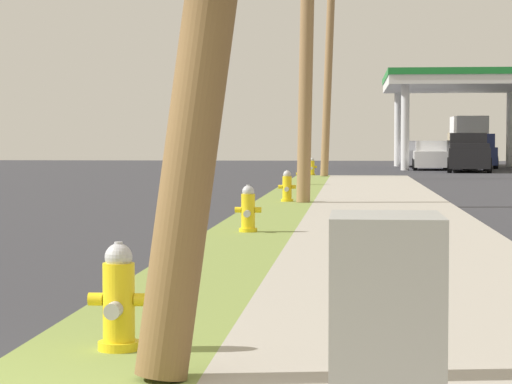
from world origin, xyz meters
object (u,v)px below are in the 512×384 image
(fire_hydrant_third, at_px, (287,188))
(car_white_by_near_pump, at_px, (431,157))
(fire_hydrant_nearest, at_px, (119,303))
(truck_tan_at_far_bay, at_px, (467,142))
(truck_black_at_forecourt, at_px, (468,154))
(truck_navy_on_apron, at_px, (475,152))
(fire_hydrant_second, at_px, (248,211))
(utility_pole_midground, at_px, (307,7))
(utility_cabinet, at_px, (386,335))
(fire_hydrant_fifth, at_px, (312,167))
(fire_hydrant_fourth, at_px, (302,175))
(car_silver_by_far_pump, at_px, (419,155))
(utility_pole_background, at_px, (329,47))

(fire_hydrant_third, relative_size, car_white_by_near_pump, 0.16)
(fire_hydrant_nearest, xyz_separation_m, truck_tan_at_far_bay, (8.90, 61.80, 1.04))
(fire_hydrant_nearest, xyz_separation_m, fire_hydrant_third, (0.05, 18.14, 0.00))
(car_white_by_near_pump, distance_m, truck_black_at_forecourt, 3.82)
(car_white_by_near_pump, height_order, truck_navy_on_apron, truck_navy_on_apron)
(fire_hydrant_second, height_order, fire_hydrant_third, same)
(utility_pole_midground, relative_size, utility_cabinet, 8.23)
(truck_navy_on_apron, bearing_deg, truck_tan_at_far_bay, 87.61)
(fire_hydrant_fifth, bearing_deg, fire_hydrant_fourth, -89.69)
(fire_hydrant_fifth, height_order, car_white_by_near_pump, car_white_by_near_pump)
(car_silver_by_far_pump, bearing_deg, truck_navy_on_apron, -44.45)
(fire_hydrant_second, distance_m, car_silver_by_far_pump, 48.90)
(fire_hydrant_second, xyz_separation_m, truck_navy_on_apron, (8.66, 45.61, 0.47))
(car_white_by_near_pump, height_order, truck_black_at_forecourt, truck_black_at_forecourt)
(truck_tan_at_far_bay, bearing_deg, car_silver_by_far_pump, -132.20)
(utility_pole_midground, relative_size, utility_pole_background, 0.86)
(utility_pole_midground, distance_m, truck_tan_at_far_bay, 44.93)
(fire_hydrant_second, height_order, utility_pole_background, utility_pole_background)
(fire_hydrant_second, bearing_deg, truck_tan_at_far_bay, 80.29)
(car_white_by_near_pump, height_order, car_silver_by_far_pump, same)
(utility_cabinet, relative_size, truck_navy_on_apron, 0.20)
(fire_hydrant_nearest, distance_m, car_silver_by_far_pump, 58.43)
(fire_hydrant_third, distance_m, truck_tan_at_far_bay, 44.57)
(fire_hydrant_fifth, height_order, utility_pole_midground, utility_pole_midground)
(car_white_by_near_pump, xyz_separation_m, car_silver_by_far_pump, (-0.23, 7.00, 0.00))
(fire_hydrant_fifth, xyz_separation_m, utility_pole_background, (0.73, -1.10, 4.95))
(fire_hydrant_nearest, distance_m, utility_pole_background, 37.07)
(car_white_by_near_pump, bearing_deg, utility_pole_midground, -98.99)
(fire_hydrant_fourth, relative_size, truck_black_at_forecourt, 0.13)
(fire_hydrant_fourth, distance_m, car_white_by_near_pump, 23.80)
(car_white_by_near_pump, xyz_separation_m, truck_black_at_forecourt, (1.63, -3.45, 0.19))
(fire_hydrant_nearest, relative_size, fire_hydrant_second, 1.00)
(fire_hydrant_fourth, xyz_separation_m, truck_black_at_forecourt, (7.50, 19.61, 0.47))
(fire_hydrant_fourth, bearing_deg, fire_hydrant_second, -89.99)
(utility_pole_midground, xyz_separation_m, truck_navy_on_apron, (8.08, 37.42, -3.74))
(fire_hydrant_third, distance_m, utility_pole_midground, 4.25)
(utility_pole_midground, bearing_deg, truck_tan_at_far_bay, 79.25)
(utility_cabinet, distance_m, car_silver_by_far_pump, 60.28)
(fire_hydrant_second, relative_size, truck_navy_on_apron, 0.14)
(utility_pole_background, xyz_separation_m, utility_cabinet, (1.12, -38.73, -4.77))
(fire_hydrant_fourth, distance_m, fire_hydrant_fifth, 9.73)
(truck_navy_on_apron, distance_m, truck_tan_at_far_bay, 6.64)
(truck_tan_at_far_bay, bearing_deg, truck_navy_on_apron, -92.39)
(fire_hydrant_second, distance_m, car_white_by_near_pump, 41.99)
(car_white_by_near_pump, distance_m, truck_navy_on_apron, 4.91)
(car_silver_by_far_pump, bearing_deg, fire_hydrant_fifth, -105.64)
(fire_hydrant_fourth, bearing_deg, car_silver_by_far_pump, 79.37)
(utility_cabinet, xyz_separation_m, truck_tan_at_far_bay, (7.14, 63.80, 0.87))
(fire_hydrant_second, bearing_deg, truck_black_at_forecourt, 78.88)
(fire_hydrant_nearest, relative_size, fire_hydrant_fourth, 1.00)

